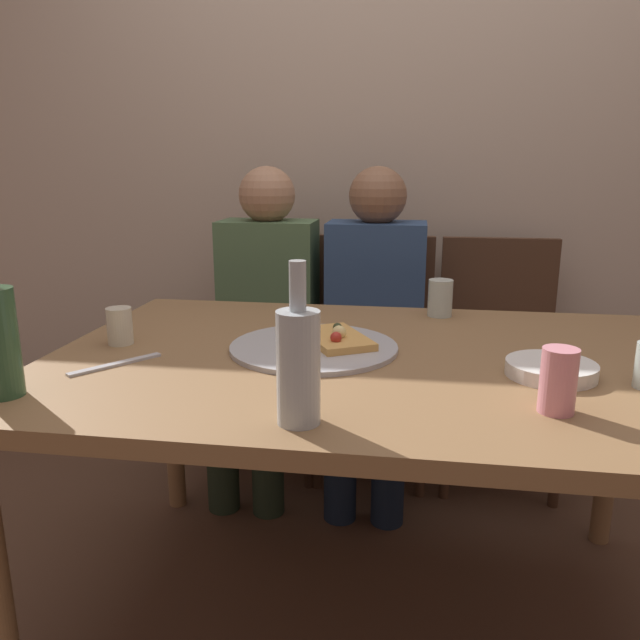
# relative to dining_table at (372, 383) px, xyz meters

# --- Properties ---
(ground_plane) EXTENTS (8.00, 8.00, 0.00)m
(ground_plane) POSITION_rel_dining_table_xyz_m (0.00, 0.00, -0.66)
(ground_plane) COLOR #513828
(back_wall) EXTENTS (6.00, 0.10, 2.60)m
(back_wall) POSITION_rel_dining_table_xyz_m (0.00, 1.25, 0.64)
(back_wall) COLOR #BCA893
(back_wall) RESTS_ON ground_plane
(dining_table) EXTENTS (1.54, 1.04, 0.73)m
(dining_table) POSITION_rel_dining_table_xyz_m (0.00, 0.00, 0.00)
(dining_table) COLOR olive
(dining_table) RESTS_ON ground_plane
(pizza_tray) EXTENTS (0.41, 0.41, 0.01)m
(pizza_tray) POSITION_rel_dining_table_xyz_m (-0.15, 0.02, 0.08)
(pizza_tray) COLOR #ADADB2
(pizza_tray) RESTS_ON dining_table
(pizza_slice_last) EXTENTS (0.22, 0.26, 0.05)m
(pizza_slice_last) POSITION_rel_dining_table_xyz_m (-0.09, 0.06, 0.09)
(pizza_slice_last) COLOR tan
(pizza_slice_last) RESTS_ON pizza_tray
(wine_bottle) EXTENTS (0.08, 0.08, 0.29)m
(wine_bottle) POSITION_rel_dining_table_xyz_m (-0.10, -0.41, 0.18)
(wine_bottle) COLOR #B2BCC1
(wine_bottle) RESTS_ON dining_table
(tumbler_far) EXTENTS (0.06, 0.06, 0.09)m
(tumbler_far) POSITION_rel_dining_table_xyz_m (-0.64, -0.00, 0.12)
(tumbler_far) COLOR beige
(tumbler_far) RESTS_ON dining_table
(wine_glass) EXTENTS (0.07, 0.07, 0.11)m
(wine_glass) POSITION_rel_dining_table_xyz_m (0.17, 0.42, 0.12)
(wine_glass) COLOR #B7C6BC
(wine_glass) RESTS_ON dining_table
(soda_can) EXTENTS (0.07, 0.07, 0.12)m
(soda_can) POSITION_rel_dining_table_xyz_m (0.36, -0.29, 0.13)
(soda_can) COLOR pink
(soda_can) RESTS_ON dining_table
(plate_stack) EXTENTS (0.19, 0.19, 0.03)m
(plate_stack) POSITION_rel_dining_table_xyz_m (0.39, -0.09, 0.09)
(plate_stack) COLOR white
(plate_stack) RESTS_ON dining_table
(table_knife) EXTENTS (0.15, 0.19, 0.01)m
(table_knife) POSITION_rel_dining_table_xyz_m (-0.57, -0.17, 0.07)
(table_knife) COLOR #B7B7BC
(table_knife) RESTS_ON dining_table
(chair_left) EXTENTS (0.44, 0.44, 0.90)m
(chair_left) POSITION_rel_dining_table_xyz_m (-0.46, 0.92, -0.15)
(chair_left) COLOR #472D1E
(chair_left) RESTS_ON ground_plane
(chair_middle) EXTENTS (0.44, 0.44, 0.90)m
(chair_middle) POSITION_rel_dining_table_xyz_m (-0.05, 0.92, -0.15)
(chair_middle) COLOR #472D1E
(chair_middle) RESTS_ON ground_plane
(chair_right) EXTENTS (0.44, 0.44, 0.90)m
(chair_right) POSITION_rel_dining_table_xyz_m (0.42, 0.92, -0.15)
(chair_right) COLOR #472D1E
(chair_right) RESTS_ON ground_plane
(guest_in_sweater) EXTENTS (0.36, 0.56, 1.17)m
(guest_in_sweater) POSITION_rel_dining_table_xyz_m (-0.46, 0.77, -0.02)
(guest_in_sweater) COLOR #4C6B47
(guest_in_sweater) RESTS_ON ground_plane
(guest_in_beanie) EXTENTS (0.36, 0.56, 1.17)m
(guest_in_beanie) POSITION_rel_dining_table_xyz_m (-0.05, 0.77, -0.02)
(guest_in_beanie) COLOR navy
(guest_in_beanie) RESTS_ON ground_plane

